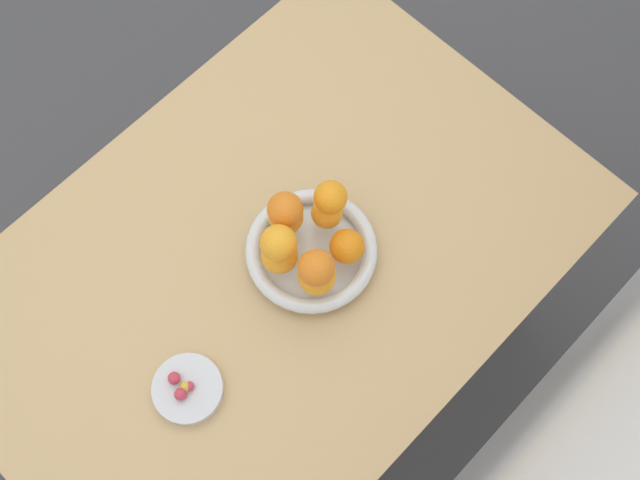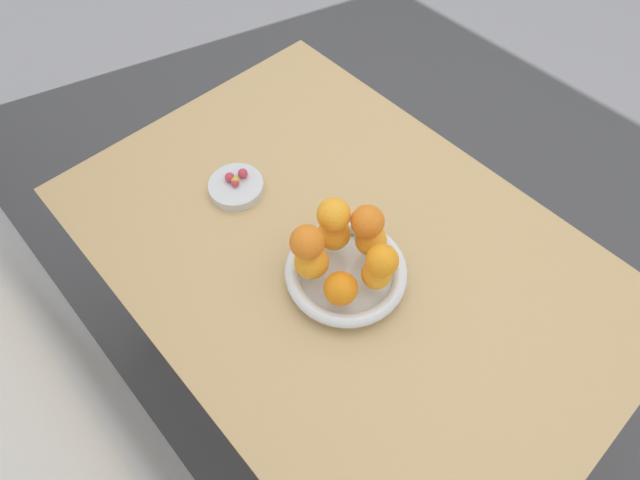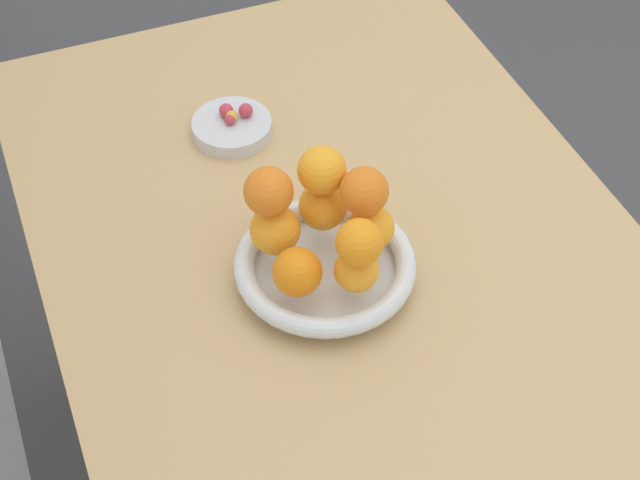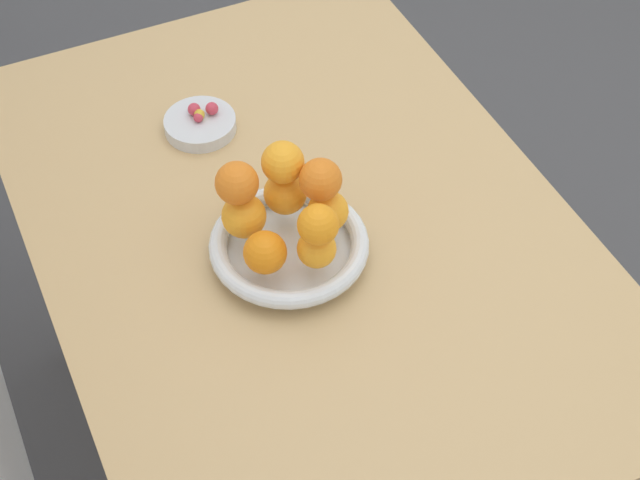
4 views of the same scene
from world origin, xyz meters
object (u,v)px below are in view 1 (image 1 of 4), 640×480
at_px(fruit_bowl, 311,251).
at_px(dining_table, 275,277).
at_px(candy_ball_3, 174,378).
at_px(orange_7, 285,210).
at_px(candy_ball_0, 181,394).
at_px(candy_dish, 188,389).
at_px(orange_0, 317,276).
at_px(orange_1, 347,246).
at_px(candy_ball_1, 189,386).
at_px(orange_8, 330,197).
at_px(orange_3, 286,218).
at_px(candy_ball_2, 185,387).
at_px(orange_5, 280,242).
at_px(orange_2, 327,213).
at_px(orange_4, 279,256).
at_px(orange_6, 316,268).

bearing_deg(fruit_bowl, dining_table, -37.33).
bearing_deg(candy_ball_3, fruit_bowl, 179.55).
xyz_separation_m(orange_7, candy_ball_0, (0.32, 0.08, -0.10)).
bearing_deg(candy_dish, orange_0, 173.77).
xyz_separation_m(orange_1, candy_ball_0, (0.36, -0.03, -0.04)).
relative_size(dining_table, candy_ball_1, 70.09).
xyz_separation_m(candy_dish, candy_ball_3, (0.00, -0.02, 0.02)).
height_order(fruit_bowl, orange_8, orange_8).
distance_m(dining_table, candy_ball_3, 0.29).
distance_m(orange_3, candy_ball_0, 0.34).
relative_size(candy_ball_0, candy_ball_1, 1.33).
distance_m(candy_dish, candy_ball_2, 0.02).
bearing_deg(candy_ball_3, candy_ball_2, 98.49).
relative_size(fruit_bowl, orange_5, 3.77).
relative_size(orange_1, orange_2, 1.10).
relative_size(orange_3, candy_ball_2, 3.36).
distance_m(orange_0, orange_7, 0.12).
distance_m(orange_3, orange_4, 0.07).
distance_m(candy_dish, candy_ball_0, 0.03).
relative_size(orange_4, orange_6, 1.03).
bearing_deg(orange_5, orange_0, 101.93).
relative_size(orange_6, candy_ball_1, 3.83).
bearing_deg(orange_6, candy_ball_3, -12.01).
height_order(candy_dish, orange_4, orange_4).
height_order(orange_3, orange_7, orange_7).
bearing_deg(orange_3, orange_0, 70.79).
xyz_separation_m(orange_0, orange_7, (-0.03, -0.10, 0.06)).
bearing_deg(candy_dish, orange_5, -171.47).
distance_m(orange_3, candy_ball_2, 0.32).
bearing_deg(candy_ball_1, orange_4, -169.98).
xyz_separation_m(orange_5, orange_7, (-0.05, -0.03, -0.00)).
xyz_separation_m(candy_dish, orange_5, (-0.26, -0.04, 0.12)).
xyz_separation_m(orange_7, candy_ball_3, (0.31, 0.05, -0.10)).
distance_m(orange_4, candy_ball_0, 0.27).
xyz_separation_m(orange_6, candy_ball_0, (0.28, -0.03, -0.10)).
relative_size(orange_3, orange_7, 0.98).
relative_size(orange_5, orange_6, 1.00).
relative_size(dining_table, candy_ball_0, 52.89).
bearing_deg(orange_2, orange_6, 36.10).
xyz_separation_m(dining_table, orange_1, (-0.09, 0.09, 0.16)).
bearing_deg(candy_ball_0, orange_3, -165.41).
xyz_separation_m(dining_table, fruit_bowl, (-0.05, 0.04, 0.11)).
bearing_deg(orange_6, candy_ball_2, -7.43).
bearing_deg(orange_2, dining_table, -12.47).
bearing_deg(orange_6, orange_0, -142.18).
relative_size(orange_1, orange_3, 1.02).
bearing_deg(dining_table, candy_dish, 13.92).
height_order(orange_2, candy_ball_1, orange_2).
height_order(orange_1, orange_2, orange_1).
xyz_separation_m(candy_dish, orange_3, (-0.31, -0.08, 0.06)).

